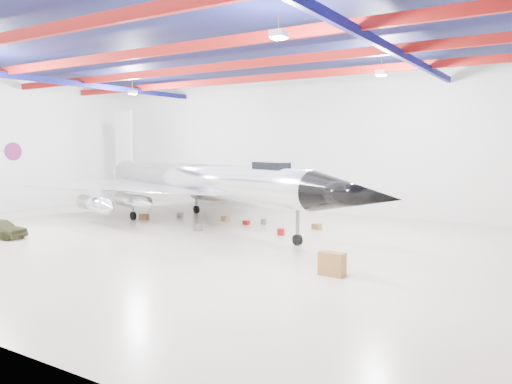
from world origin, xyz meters
The scene contains 15 objects.
floor centered at (0.00, 0.00, 0.00)m, with size 40.00×40.00×0.00m, color #C1B399.
wall_back centered at (0.00, 15.00, 5.50)m, with size 40.00×40.00×0.00m, color silver.
ceiling centered at (0.00, 0.00, 11.00)m, with size 40.00×40.00×0.00m, color #0A0F38.
ceiling_structure centered at (0.00, 0.00, 10.32)m, with size 39.50×29.50×1.08m.
wall_roundel centered at (-19.94, 2.00, 5.00)m, with size 1.50×1.50×0.10m, color #B21414.
jet_aircraft centered at (-2.75, 4.91, 2.80)m, with size 30.36×22.47×8.52m.
desk centered at (11.05, -3.13, 0.51)m, with size 1.11×0.56×1.02m, color brown.
crate_ply centered at (-7.18, 4.12, 0.21)m, with size 0.60×0.48×0.42m, color olive.
toolbox_red centered at (0.52, 6.24, 0.15)m, with size 0.43×0.34×0.30m, color maroon.
engine_drum centered at (-0.77, 2.57, 0.24)m, with size 0.53×0.53×0.48m, color #59595B.
parts_bin centered at (5.55, 7.06, 0.20)m, with size 0.56×0.45×0.39m, color olive.
crate_small centered at (-5.93, 6.73, 0.15)m, with size 0.43×0.34×0.30m, color #59595B.
tool_chest centered at (4.55, 4.01, 0.21)m, with size 0.47×0.47×0.42m, color maroon.
oil_barrel centered at (-1.58, 6.70, 0.20)m, with size 0.56×0.45×0.39m, color olive.
spares_box centered at (1.42, 7.10, 0.18)m, with size 0.41×0.41×0.37m, color #59595B.
Camera 1 is at (19.40, -22.58, 5.62)m, focal length 35.00 mm.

